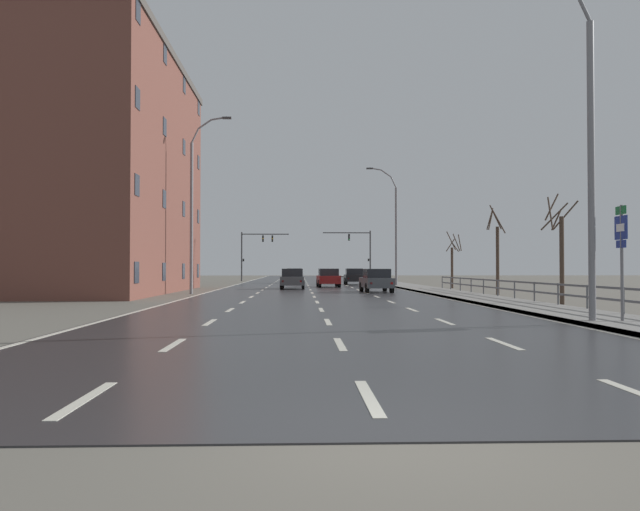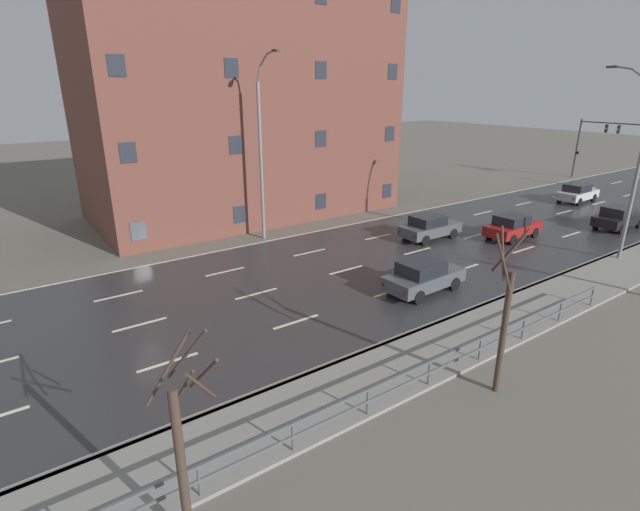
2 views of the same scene
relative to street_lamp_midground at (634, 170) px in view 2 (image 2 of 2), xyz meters
name	(u,v)px [view 2 (image 2 of 2)]	position (x,y,z in m)	size (l,w,h in m)	color
ground_plane	(501,230)	(-7.42, -0.05, -5.11)	(160.00, 160.00, 0.12)	#666056
road_asphalt_strip	(590,205)	(-7.42, 11.94, -5.04)	(14.00, 120.00, 0.03)	#303033
guardrail	(248,453)	(2.43, -24.50, -4.35)	(0.07, 33.86, 1.00)	#515459
street_lamp_midground	(634,170)	(0.00, 0.00, 0.00)	(2.68, 0.24, 10.37)	slate
street_lamp_left_bank	(262,153)	(-14.86, -14.44, 0.42)	(2.58, 0.24, 11.21)	slate
traffic_signal_left	(593,138)	(-13.83, 23.68, -0.84)	(5.91, 0.36, 6.06)	#38383A
car_near_left	(577,193)	(-8.75, 12.18, -4.25)	(1.95, 4.16, 1.57)	#B7B7BC
car_mid_centre	(619,217)	(-2.91, 6.58, -4.25)	(1.91, 4.14, 1.57)	black
car_far_left	(423,276)	(-3.11, -12.41, -4.25)	(1.97, 4.17, 1.57)	#474C51
car_far_right	(513,226)	(-5.78, -1.37, -4.25)	(1.94, 4.15, 1.57)	maroon
car_near_right	(430,227)	(-8.75, -5.85, -4.25)	(1.88, 4.12, 1.57)	#474C51
brick_building	(241,106)	(-22.04, -12.11, 2.88)	(11.24, 22.28, 15.85)	brown
bare_tree_near	(183,453)	(3.42, -26.35, -2.67)	(1.54, 1.26, 5.04)	#423328
bare_tree_mid	(504,321)	(3.77, -16.33, -2.58)	(1.05, 1.25, 5.46)	#423328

